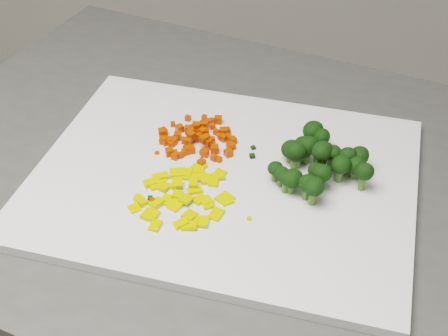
% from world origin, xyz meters
% --- Properties ---
extents(cutting_board, '(0.46, 0.37, 0.01)m').
position_xyz_m(cutting_board, '(0.23, 0.57, 0.91)').
color(cutting_board, silver).
rests_on(cutting_board, counter_block).
extents(carrot_pile, '(0.10, 0.10, 0.03)m').
position_xyz_m(carrot_pile, '(0.18, 0.63, 0.93)').
color(carrot_pile, red).
rests_on(carrot_pile, cutting_board).
extents(pepper_pile, '(0.12, 0.12, 0.02)m').
position_xyz_m(pepper_pile, '(0.19, 0.52, 0.92)').
color(pepper_pile, '#DABB0B').
rests_on(pepper_pile, cutting_board).
extents(broccoli_pile, '(0.12, 0.12, 0.06)m').
position_xyz_m(broccoli_pile, '(0.33, 0.61, 0.94)').
color(broccoli_pile, black).
rests_on(broccoli_pile, cutting_board).
extents(carrot_cube_0, '(0.01, 0.01, 0.01)m').
position_xyz_m(carrot_cube_0, '(0.18, 0.65, 0.92)').
color(carrot_cube_0, red).
rests_on(carrot_cube_0, carrot_pile).
extents(carrot_cube_1, '(0.01, 0.01, 0.01)m').
position_xyz_m(carrot_cube_1, '(0.17, 0.60, 0.92)').
color(carrot_cube_1, red).
rests_on(carrot_cube_1, carrot_pile).
extents(carrot_cube_2, '(0.01, 0.01, 0.01)m').
position_xyz_m(carrot_cube_2, '(0.22, 0.64, 0.92)').
color(carrot_cube_2, red).
rests_on(carrot_cube_2, carrot_pile).
extents(carrot_cube_3, '(0.01, 0.01, 0.01)m').
position_xyz_m(carrot_cube_3, '(0.17, 0.62, 0.93)').
color(carrot_cube_3, red).
rests_on(carrot_cube_3, carrot_pile).
extents(carrot_cube_4, '(0.01, 0.01, 0.01)m').
position_xyz_m(carrot_cube_4, '(0.17, 0.59, 0.92)').
color(carrot_cube_4, red).
rests_on(carrot_cube_4, carrot_pile).
extents(carrot_cube_5, '(0.01, 0.01, 0.01)m').
position_xyz_m(carrot_cube_5, '(0.13, 0.63, 0.92)').
color(carrot_cube_5, red).
rests_on(carrot_cube_5, carrot_pile).
extents(carrot_cube_6, '(0.01, 0.01, 0.01)m').
position_xyz_m(carrot_cube_6, '(0.13, 0.63, 0.92)').
color(carrot_cube_6, red).
rests_on(carrot_cube_6, carrot_pile).
extents(carrot_cube_7, '(0.01, 0.01, 0.01)m').
position_xyz_m(carrot_cube_7, '(0.14, 0.62, 0.92)').
color(carrot_cube_7, red).
rests_on(carrot_cube_7, carrot_pile).
extents(carrot_cube_8, '(0.01, 0.01, 0.01)m').
position_xyz_m(carrot_cube_8, '(0.21, 0.61, 0.92)').
color(carrot_cube_8, red).
rests_on(carrot_cube_8, carrot_pile).
extents(carrot_cube_9, '(0.01, 0.01, 0.01)m').
position_xyz_m(carrot_cube_9, '(0.18, 0.61, 0.92)').
color(carrot_cube_9, red).
rests_on(carrot_cube_9, carrot_pile).
extents(carrot_cube_10, '(0.01, 0.01, 0.01)m').
position_xyz_m(carrot_cube_10, '(0.20, 0.62, 0.92)').
color(carrot_cube_10, red).
rests_on(carrot_cube_10, carrot_pile).
extents(carrot_cube_11, '(0.01, 0.01, 0.01)m').
position_xyz_m(carrot_cube_11, '(0.17, 0.65, 0.92)').
color(carrot_cube_11, red).
rests_on(carrot_cube_11, carrot_pile).
extents(carrot_cube_12, '(0.01, 0.01, 0.01)m').
position_xyz_m(carrot_cube_12, '(0.22, 0.64, 0.92)').
color(carrot_cube_12, red).
rests_on(carrot_cube_12, carrot_pile).
extents(carrot_cube_13, '(0.01, 0.01, 0.01)m').
position_xyz_m(carrot_cube_13, '(0.14, 0.61, 0.92)').
color(carrot_cube_13, red).
rests_on(carrot_cube_13, carrot_pile).
extents(carrot_cube_14, '(0.01, 0.01, 0.01)m').
position_xyz_m(carrot_cube_14, '(0.15, 0.67, 0.92)').
color(carrot_cube_14, red).
rests_on(carrot_cube_14, carrot_pile).
extents(carrot_cube_15, '(0.01, 0.01, 0.01)m').
position_xyz_m(carrot_cube_15, '(0.20, 0.62, 0.92)').
color(carrot_cube_15, red).
rests_on(carrot_cube_15, carrot_pile).
extents(carrot_cube_16, '(0.01, 0.01, 0.01)m').
position_xyz_m(carrot_cube_16, '(0.21, 0.64, 0.92)').
color(carrot_cube_16, red).
rests_on(carrot_cube_16, carrot_pile).
extents(carrot_cube_17, '(0.01, 0.01, 0.01)m').
position_xyz_m(carrot_cube_17, '(0.18, 0.63, 0.92)').
color(carrot_cube_17, red).
rests_on(carrot_cube_17, carrot_pile).
extents(carrot_cube_18, '(0.01, 0.01, 0.01)m').
position_xyz_m(carrot_cube_18, '(0.17, 0.63, 0.93)').
color(carrot_cube_18, red).
rests_on(carrot_cube_18, carrot_pile).
extents(carrot_cube_19, '(0.01, 0.01, 0.01)m').
position_xyz_m(carrot_cube_19, '(0.21, 0.65, 0.92)').
color(carrot_cube_19, red).
rests_on(carrot_cube_19, carrot_pile).
extents(carrot_cube_20, '(0.01, 0.01, 0.01)m').
position_xyz_m(carrot_cube_20, '(0.19, 0.61, 0.92)').
color(carrot_cube_20, red).
rests_on(carrot_cube_20, carrot_pile).
extents(carrot_cube_21, '(0.01, 0.01, 0.01)m').
position_xyz_m(carrot_cube_21, '(0.17, 0.64, 0.92)').
color(carrot_cube_21, red).
rests_on(carrot_cube_21, carrot_pile).
extents(carrot_cube_22, '(0.01, 0.01, 0.01)m').
position_xyz_m(carrot_cube_22, '(0.14, 0.65, 0.92)').
color(carrot_cube_22, red).
rests_on(carrot_cube_22, carrot_pile).
extents(carrot_cube_23, '(0.01, 0.01, 0.01)m').
position_xyz_m(carrot_cube_23, '(0.13, 0.63, 0.92)').
color(carrot_cube_23, red).
rests_on(carrot_cube_23, carrot_pile).
extents(carrot_cube_24, '(0.01, 0.01, 0.01)m').
position_xyz_m(carrot_cube_24, '(0.19, 0.63, 0.92)').
color(carrot_cube_24, red).
rests_on(carrot_cube_24, carrot_pile).
extents(carrot_cube_25, '(0.01, 0.01, 0.01)m').
position_xyz_m(carrot_cube_25, '(0.16, 0.59, 0.92)').
color(carrot_cube_25, red).
rests_on(carrot_cube_25, carrot_pile).
extents(carrot_cube_26, '(0.01, 0.01, 0.01)m').
position_xyz_m(carrot_cube_26, '(0.15, 0.62, 0.92)').
color(carrot_cube_26, red).
rests_on(carrot_cube_26, carrot_pile).
extents(carrot_cube_27, '(0.01, 0.01, 0.01)m').
position_xyz_m(carrot_cube_27, '(0.22, 0.62, 0.92)').
color(carrot_cube_27, red).
rests_on(carrot_cube_27, carrot_pile).
extents(carrot_cube_28, '(0.01, 0.01, 0.01)m').
position_xyz_m(carrot_cube_28, '(0.15, 0.62, 0.92)').
color(carrot_cube_28, red).
rests_on(carrot_cube_28, carrot_pile).
extents(carrot_cube_29, '(0.01, 0.01, 0.01)m').
position_xyz_m(carrot_cube_29, '(0.18, 0.67, 0.92)').
color(carrot_cube_29, red).
rests_on(carrot_cube_29, carrot_pile).
extents(carrot_cube_30, '(0.01, 0.01, 0.01)m').
position_xyz_m(carrot_cube_30, '(0.18, 0.65, 0.92)').
color(carrot_cube_30, red).
rests_on(carrot_cube_30, carrot_pile).
extents(carrot_cube_31, '(0.01, 0.01, 0.01)m').
position_xyz_m(carrot_cube_31, '(0.16, 0.65, 0.92)').
color(carrot_cube_31, red).
rests_on(carrot_cube_31, carrot_pile).
extents(carrot_cube_32, '(0.01, 0.01, 0.01)m').
position_xyz_m(carrot_cube_32, '(0.19, 0.63, 0.92)').
color(carrot_cube_32, red).
rests_on(carrot_cube_32, carrot_pile).
extents(carrot_cube_33, '(0.01, 0.01, 0.01)m').
position_xyz_m(carrot_cube_33, '(0.21, 0.66, 0.92)').
color(carrot_cube_33, red).
rests_on(carrot_cube_33, carrot_pile).
extents(carrot_cube_34, '(0.01, 0.01, 0.01)m').
position_xyz_m(carrot_cube_34, '(0.15, 0.63, 0.92)').
color(carrot_cube_34, red).
rests_on(carrot_cube_34, carrot_pile).
extents(carrot_cube_35, '(0.01, 0.01, 0.01)m').
position_xyz_m(carrot_cube_35, '(0.17, 0.61, 0.92)').
color(carrot_cube_35, red).
rests_on(carrot_cube_35, carrot_pile).
extents(carrot_cube_36, '(0.01, 0.01, 0.01)m').
position_xyz_m(carrot_cube_36, '(0.19, 0.66, 0.92)').
color(carrot_cube_36, red).
rests_on(carrot_cube_36, carrot_pile).
extents(carrot_cube_37, '(0.01, 0.01, 0.01)m').
position_xyz_m(carrot_cube_37, '(0.16, 0.64, 0.92)').
color(carrot_cube_37, red).
rests_on(carrot_cube_37, carrot_pile).
extents(carrot_cube_38, '(0.01, 0.01, 0.01)m').
position_xyz_m(carrot_cube_38, '(0.18, 0.64, 0.92)').
color(carrot_cube_38, red).
rests_on(carrot_cube_38, carrot_pile).
extents(carrot_cube_39, '(0.01, 0.01, 0.01)m').
position_xyz_m(carrot_cube_39, '(0.19, 0.64, 0.92)').
color(carrot_cube_39, red).
rests_on(carrot_cube_39, carrot_pile).
extents(carrot_cube_40, '(0.01, 0.01, 0.01)m').
position_xyz_m(carrot_cube_40, '(0.15, 0.59, 0.92)').
color(carrot_cube_40, red).
rests_on(carrot_cube_40, carrot_pile).
extents(carrot_cube_41, '(0.01, 0.01, 0.01)m').
position_xyz_m(carrot_cube_41, '(0.17, 0.60, 0.92)').
color(carrot_cube_41, red).
rests_on(carrot_cube_41, carrot_pile).
extents(carrot_cube_42, '(0.01, 0.01, 0.01)m').
position_xyz_m(carrot_cube_42, '(0.17, 0.64, 0.92)').
color(carrot_cube_42, red).
rests_on(carrot_cube_42, carrot_pile).
extents(carrot_cube_43, '(0.01, 0.01, 0.01)m').
position_xyz_m(carrot_cube_43, '(0.19, 0.62, 0.93)').
color(carrot_cube_43, red).
rests_on(carrot_cube_43, carrot_pile).
extents(carrot_cube_44, '(0.01, 0.01, 0.01)m').
position_xyz_m(carrot_cube_44, '(0.17, 0.63, 0.92)').
color(carrot_cube_44, red).
rests_on(carrot_cube_44, carrot_pile).
extents(carrot_cube_45, '(0.01, 0.01, 0.01)m').
position_xyz_m(carrot_cube_45, '(0.15, 0.61, 0.92)').
color(carrot_cube_45, red).
rests_on(carrot_cube_45, carrot_pile).
extents(carrot_cube_46, '(0.01, 0.01, 0.01)m').
position_xyz_m(carrot_cube_46, '(0.17, 0.65, 0.92)').
color(carrot_cube_46, red).
rests_on(carrot_cube_46, carrot_pile).
extents(carrot_cube_47, '(0.01, 0.01, 0.01)m').
position_xyz_m(carrot_cube_47, '(0.20, 0.63, 0.92)').
color(carrot_cube_47, red).
rests_on(carrot_cube_47, carrot_pile).
extents(carrot_cube_48, '(0.01, 0.01, 0.01)m').
position_xyz_m(carrot_cube_48, '(0.20, 0.63, 0.92)').
color(carrot_cube_48, red).
rests_on(carrot_cube_48, carrot_pile).
extents(carrot_cube_49, '(0.01, 0.01, 0.01)m').
position_xyz_m(carrot_cube_49, '(0.22, 0.61, 0.92)').
color(carrot_cube_49, red).
rests_on(carrot_cube_49, carrot_pile).
extents(carrot_cube_50, '(0.01, 0.01, 0.01)m').
position_xyz_m(carrot_cube_50, '(0.20, 0.58, 0.92)').
color(carrot_cube_50, red).
rests_on(carrot_cube_50, carrot_pile).
extents(carrot_cube_51, '(0.01, 0.01, 0.01)m').
position_xyz_m(carrot_cube_51, '(0.16, 0.62, 0.92)').
color(carrot_cube_51, red).
rests_on(carrot_cube_51, carrot_pile).
extents(carrot_cube_52, '(0.01, 0.01, 0.01)m').
position_xyz_m(carrot_cube_52, '(0.22, 0.62, 0.92)').
color(carrot_cube_52, red).
rests_on(carrot_cube_52, carrot_pile).
extents(carrot_cube_53, '(0.01, 0.01, 0.01)m').
position_xyz_m(carrot_cube_53, '(0.17, 0.68, 0.92)').
color(carrot_cube_53, red).
rests_on(carrot_cube_53, carrot_pile).
extents(carrot_cube_54, '(0.01, 0.01, 0.01)m').
position_xyz_m(carrot_cube_54, '(0.20, 0.60, 0.92)').
color(carrot_cube_54, red).
rests_on(carrot_cube_54, carrot_pile).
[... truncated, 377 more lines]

